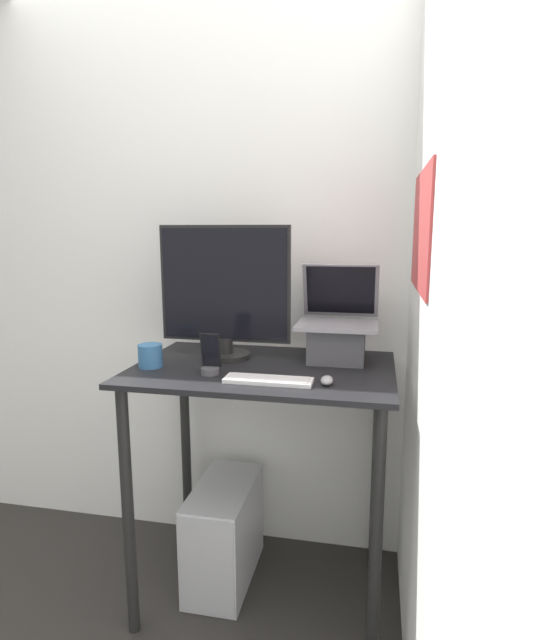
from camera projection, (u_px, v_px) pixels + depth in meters
wall_back at (284, 272)px, 2.23m from camera, size 6.00×0.05×2.60m
wall_side_right at (436, 296)px, 1.40m from camera, size 0.06×6.00×2.60m
desk at (263, 411)px, 1.92m from camera, size 0.98×0.66×0.97m
laptop at (337, 334)px, 1.95m from camera, size 0.31×0.31×0.37m
monitor at (225, 296)px, 1.97m from camera, size 0.53×0.20×0.53m
keyboard at (268, 380)px, 1.69m from camera, size 0.30×0.09×0.02m
mouse at (327, 380)px, 1.66m from camera, size 0.04×0.07×0.03m
cell_phone at (210, 361)px, 1.78m from camera, size 0.07×0.07×0.15m
computer_tower at (224, 532)px, 2.13m from camera, size 0.23×0.47×0.42m
mug at (150, 356)px, 1.87m from camera, size 0.09×0.09×0.09m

